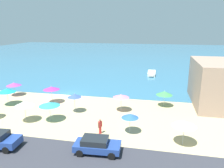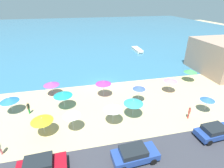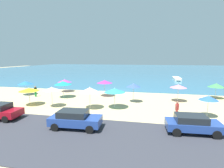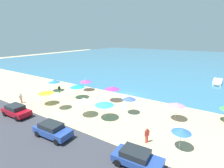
{
  "view_description": "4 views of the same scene",
  "coord_description": "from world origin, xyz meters",
  "px_view_note": "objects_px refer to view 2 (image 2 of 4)",
  "views": [
    {
      "loc": [
        14.04,
        -31.81,
        10.84
      ],
      "look_at": [
        6.95,
        2.29,
        1.63
      ],
      "focal_mm": 35.0,
      "sensor_mm": 36.0,
      "label": 1
    },
    {
      "loc": [
        -4.48,
        -26.88,
        13.54
      ],
      "look_at": [
        0.59,
        -4.35,
        2.02
      ],
      "focal_mm": 28.0,
      "sensor_mm": 36.0,
      "label": 2
    },
    {
      "loc": [
        5.83,
        -29.23,
        5.87
      ],
      "look_at": [
        -0.5,
        0.61,
        1.2
      ],
      "focal_mm": 28.0,
      "sensor_mm": 36.0,
      "label": 3
    },
    {
      "loc": [
        14.22,
        -26.48,
        10.34
      ],
      "look_at": [
        -2.48,
        -1.38,
        2.01
      ],
      "focal_mm": 28.0,
      "sensor_mm": 36.0,
      "label": 4
    }
  ],
  "objects_px": {
    "beach_umbrella_5": "(191,71)",
    "beach_umbrella_9": "(9,100)",
    "skiff_nearshore": "(137,50)",
    "beach_umbrella_2": "(139,88)",
    "beach_umbrella_6": "(103,83)",
    "bather_1": "(189,112)",
    "beach_umbrella_0": "(134,102)",
    "beach_umbrella_7": "(51,84)",
    "beach_umbrella_1": "(72,114)",
    "beach_umbrella_12": "(42,120)",
    "beach_umbrella_3": "(63,94)",
    "beach_umbrella_10": "(208,99)",
    "beach_umbrella_8": "(171,80)",
    "beach_umbrella_11": "(113,107)",
    "parked_car_2": "(135,154)",
    "parked_car_1": "(215,131)",
    "parked_car_0": "(41,166)",
    "bather_2": "(28,107)"
  },
  "relations": [
    {
      "from": "beach_umbrella_2",
      "to": "beach_umbrella_11",
      "type": "height_order",
      "value": "beach_umbrella_2"
    },
    {
      "from": "beach_umbrella_7",
      "to": "parked_car_0",
      "type": "distance_m",
      "value": 13.84
    },
    {
      "from": "beach_umbrella_5",
      "to": "bather_1",
      "type": "distance_m",
      "value": 11.74
    },
    {
      "from": "beach_umbrella_0",
      "to": "beach_umbrella_8",
      "type": "bearing_deg",
      "value": 31.7
    },
    {
      "from": "beach_umbrella_1",
      "to": "beach_umbrella_8",
      "type": "xyz_separation_m",
      "value": [
        15.05,
        5.76,
        -0.11
      ]
    },
    {
      "from": "beach_umbrella_0",
      "to": "beach_umbrella_10",
      "type": "bearing_deg",
      "value": -6.63
    },
    {
      "from": "beach_umbrella_7",
      "to": "skiff_nearshore",
      "type": "height_order",
      "value": "beach_umbrella_7"
    },
    {
      "from": "beach_umbrella_1",
      "to": "bather_1",
      "type": "distance_m",
      "value": 14.06
    },
    {
      "from": "beach_umbrella_1",
      "to": "beach_umbrella_3",
      "type": "height_order",
      "value": "beach_umbrella_3"
    },
    {
      "from": "beach_umbrella_3",
      "to": "beach_umbrella_12",
      "type": "xyz_separation_m",
      "value": [
        -2.06,
        -4.75,
        -0.19
      ]
    },
    {
      "from": "beach_umbrella_9",
      "to": "bather_1",
      "type": "xyz_separation_m",
      "value": [
        21.64,
        -6.16,
        -1.02
      ]
    },
    {
      "from": "beach_umbrella_1",
      "to": "skiff_nearshore",
      "type": "distance_m",
      "value": 34.5
    },
    {
      "from": "beach_umbrella_8",
      "to": "beach_umbrella_3",
      "type": "bearing_deg",
      "value": -176.63
    },
    {
      "from": "bather_1",
      "to": "parked_car_0",
      "type": "height_order",
      "value": "bather_1"
    },
    {
      "from": "skiff_nearshore",
      "to": "beach_umbrella_10",
      "type": "bearing_deg",
      "value": -92.66
    },
    {
      "from": "beach_umbrella_0",
      "to": "beach_umbrella_2",
      "type": "height_order",
      "value": "beach_umbrella_2"
    },
    {
      "from": "beach_umbrella_7",
      "to": "beach_umbrella_10",
      "type": "relative_size",
      "value": 1.06
    },
    {
      "from": "beach_umbrella_6",
      "to": "beach_umbrella_9",
      "type": "height_order",
      "value": "beach_umbrella_6"
    },
    {
      "from": "beach_umbrella_5",
      "to": "beach_umbrella_12",
      "type": "bearing_deg",
      "value": -159.97
    },
    {
      "from": "skiff_nearshore",
      "to": "beach_umbrella_2",
      "type": "bearing_deg",
      "value": -109.88
    },
    {
      "from": "beach_umbrella_6",
      "to": "parked_car_0",
      "type": "xyz_separation_m",
      "value": [
        -7.45,
        -11.73,
        -1.41
      ]
    },
    {
      "from": "beach_umbrella_0",
      "to": "beach_umbrella_5",
      "type": "distance_m",
      "value": 15.31
    },
    {
      "from": "beach_umbrella_0",
      "to": "parked_car_1",
      "type": "relative_size",
      "value": 0.59
    },
    {
      "from": "beach_umbrella_0",
      "to": "beach_umbrella_10",
      "type": "height_order",
      "value": "beach_umbrella_0"
    },
    {
      "from": "beach_umbrella_5",
      "to": "beach_umbrella_10",
      "type": "height_order",
      "value": "beach_umbrella_5"
    },
    {
      "from": "beach_umbrella_0",
      "to": "beach_umbrella_2",
      "type": "xyz_separation_m",
      "value": [
        1.88,
        3.11,
        0.16
      ]
    },
    {
      "from": "beach_umbrella_7",
      "to": "parked_car_2",
      "type": "height_order",
      "value": "beach_umbrella_7"
    },
    {
      "from": "beach_umbrella_12",
      "to": "parked_car_1",
      "type": "height_order",
      "value": "beach_umbrella_12"
    },
    {
      "from": "beach_umbrella_5",
      "to": "beach_umbrella_9",
      "type": "bearing_deg",
      "value": -173.02
    },
    {
      "from": "beach_umbrella_1",
      "to": "beach_umbrella_10",
      "type": "relative_size",
      "value": 1.1
    },
    {
      "from": "skiff_nearshore",
      "to": "beach_umbrella_11",
      "type": "bearing_deg",
      "value": -115.32
    },
    {
      "from": "beach_umbrella_3",
      "to": "beach_umbrella_6",
      "type": "bearing_deg",
      "value": 19.42
    },
    {
      "from": "beach_umbrella_0",
      "to": "beach_umbrella_9",
      "type": "distance_m",
      "value": 15.64
    },
    {
      "from": "beach_umbrella_11",
      "to": "bather_1",
      "type": "relative_size",
      "value": 1.56
    },
    {
      "from": "beach_umbrella_1",
      "to": "beach_umbrella_12",
      "type": "height_order",
      "value": "beach_umbrella_1"
    },
    {
      "from": "parked_car_1",
      "to": "beach_umbrella_11",
      "type": "bearing_deg",
      "value": 154.65
    },
    {
      "from": "bather_1",
      "to": "bather_2",
      "type": "xyz_separation_m",
      "value": [
        -19.45,
        5.44,
        -0.02
      ]
    },
    {
      "from": "beach_umbrella_0",
      "to": "beach_umbrella_6",
      "type": "xyz_separation_m",
      "value": [
        -2.69,
        5.82,
        0.14
      ]
    },
    {
      "from": "beach_umbrella_12",
      "to": "bather_1",
      "type": "relative_size",
      "value": 1.43
    },
    {
      "from": "beach_umbrella_0",
      "to": "beach_umbrella_8",
      "type": "height_order",
      "value": "beach_umbrella_0"
    },
    {
      "from": "beach_umbrella_1",
      "to": "beach_umbrella_6",
      "type": "height_order",
      "value": "beach_umbrella_6"
    },
    {
      "from": "parked_car_2",
      "to": "skiff_nearshore",
      "type": "relative_size",
      "value": 0.75
    },
    {
      "from": "beach_umbrella_12",
      "to": "beach_umbrella_7",
      "type": "bearing_deg",
      "value": 88.57
    },
    {
      "from": "beach_umbrella_10",
      "to": "beach_umbrella_12",
      "type": "relative_size",
      "value": 0.95
    },
    {
      "from": "beach_umbrella_1",
      "to": "parked_car_0",
      "type": "relative_size",
      "value": 0.59
    },
    {
      "from": "bather_2",
      "to": "skiff_nearshore",
      "type": "height_order",
      "value": "bather_2"
    },
    {
      "from": "beach_umbrella_10",
      "to": "parked_car_2",
      "type": "height_order",
      "value": "beach_umbrella_10"
    },
    {
      "from": "beach_umbrella_3",
      "to": "beach_umbrella_9",
      "type": "height_order",
      "value": "beach_umbrella_3"
    },
    {
      "from": "beach_umbrella_11",
      "to": "parked_car_2",
      "type": "bearing_deg",
      "value": -83.16
    },
    {
      "from": "beach_umbrella_6",
      "to": "bather_1",
      "type": "xyz_separation_m",
      "value": [
        9.27,
        -7.75,
        -1.33
      ]
    }
  ]
}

